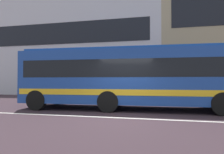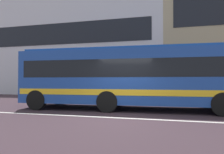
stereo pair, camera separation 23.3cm
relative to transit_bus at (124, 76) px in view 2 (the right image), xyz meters
The scene contains 4 objects.
ground_plane 3.00m from the transit_bus, 84.18° to the right, with size 160.00×160.00×0.00m, color #3B2A32.
lane_centre_line 2.99m from the transit_bus, 84.18° to the right, with size 60.00×0.16×0.01m, color silver.
apartment_block_left 16.33m from the transit_bus, 129.62° to the left, with size 24.60×9.65×10.64m.
transit_bus is the anchor object (origin of this frame).
Camera 2 is at (1.52, -7.56, 1.50)m, focal length 31.01 mm.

